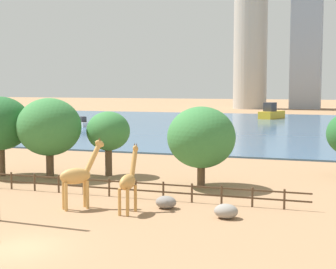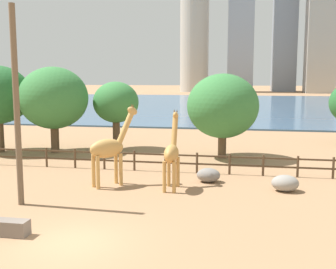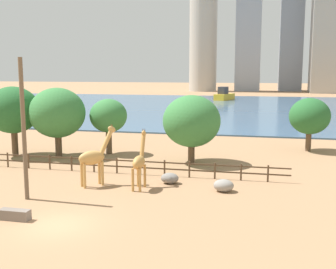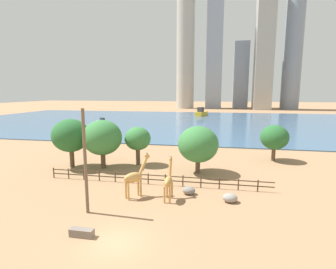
# 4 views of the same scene
# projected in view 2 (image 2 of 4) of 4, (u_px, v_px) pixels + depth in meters

# --- Properties ---
(ground_plane) EXTENTS (400.00, 400.00, 0.00)m
(ground_plane) POSITION_uv_depth(u_px,v_px,m) (218.00, 104.00, 93.25)
(ground_plane) COLOR #9E7551
(harbor_water) EXTENTS (180.00, 86.00, 0.20)m
(harbor_water) POSITION_uv_depth(u_px,v_px,m) (217.00, 104.00, 90.31)
(harbor_water) COLOR #3D6084
(harbor_water) RESTS_ON ground
(giraffe_tall) EXTENTS (2.51, 2.56, 4.50)m
(giraffe_tall) POSITION_uv_depth(u_px,v_px,m) (110.00, 148.00, 23.09)
(giraffe_tall) COLOR tan
(giraffe_tall) RESTS_ON ground
(giraffe_companion) EXTENTS (0.74, 2.62, 4.23)m
(giraffe_companion) POSITION_uv_depth(u_px,v_px,m) (172.00, 153.00, 22.46)
(giraffe_companion) COLOR #C18C47
(giraffe_companion) RESTS_ON ground
(utility_pole) EXTENTS (0.28, 0.28, 9.26)m
(utility_pole) POSITION_uv_depth(u_px,v_px,m) (17.00, 107.00, 19.31)
(utility_pole) COLOR brown
(utility_pole) RESTS_ON ground
(boulder_near_fence) EXTENTS (1.35, 1.08, 0.81)m
(boulder_near_fence) POSITION_uv_depth(u_px,v_px,m) (208.00, 175.00, 24.13)
(boulder_near_fence) COLOR gray
(boulder_near_fence) RESTS_ON ground
(boulder_by_pole) EXTENTS (1.43, 1.16, 0.87)m
(boulder_by_pole) POSITION_uv_depth(u_px,v_px,m) (285.00, 183.00, 22.18)
(boulder_by_pole) COLOR gray
(boulder_by_pole) RESTS_ON ground
(feeding_trough) EXTENTS (1.80, 0.60, 0.60)m
(feeding_trough) POSITION_uv_depth(u_px,v_px,m) (6.00, 227.00, 16.05)
(feeding_trough) COLOR #72665B
(feeding_trough) RESTS_ON ground
(enclosure_fence) EXTENTS (26.12, 0.14, 1.30)m
(enclosure_fence) POSITION_uv_depth(u_px,v_px,m) (141.00, 159.00, 26.98)
(enclosure_fence) COLOR #4C3826
(enclosure_fence) RESTS_ON ground
(tree_left_large) EXTENTS (5.43, 5.43, 6.79)m
(tree_left_large) POSITION_uv_depth(u_px,v_px,m) (53.00, 98.00, 33.15)
(tree_left_large) COLOR brown
(tree_left_large) RESTS_ON ground
(tree_right_tall) EXTENTS (5.27, 5.27, 6.24)m
(tree_right_tall) POSITION_uv_depth(u_px,v_px,m) (223.00, 106.00, 30.92)
(tree_right_tall) COLOR brown
(tree_right_tall) RESTS_ON ground
(tree_right_small) EXTENTS (3.77, 3.77, 5.61)m
(tree_right_small) POSITION_uv_depth(u_px,v_px,m) (116.00, 103.00, 34.79)
(tree_right_small) COLOR brown
(tree_right_small) RESTS_ON ground
(boat_ferry) EXTENTS (5.40, 9.06, 3.76)m
(boat_ferry) POSITION_uv_depth(u_px,v_px,m) (221.00, 94.00, 112.99)
(boat_ferry) COLOR gold
(boat_ferry) RESTS_ON harbor_water
(boat_sailboat) EXTENTS (4.39, 3.65, 1.87)m
(boat_sailboat) POSITION_uv_depth(u_px,v_px,m) (57.00, 103.00, 84.81)
(boat_sailboat) COLOR silver
(boat_sailboat) RESTS_ON harbor_water
(skyline_tower_needle) EXTENTS (9.05, 14.94, 42.21)m
(skyline_tower_needle) POSITION_uv_depth(u_px,v_px,m) (284.00, 39.00, 171.22)
(skyline_tower_needle) COLOR gray
(skyline_tower_needle) RESTS_ON ground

